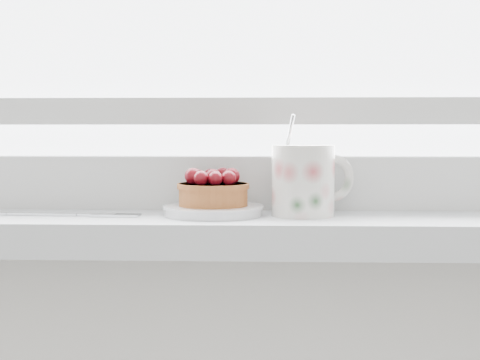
{
  "coord_description": "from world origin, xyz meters",
  "views": [
    {
      "loc": [
        0.02,
        1.07,
        1.04
      ],
      "look_at": [
        -0.01,
        1.88,
        0.98
      ],
      "focal_mm": 50.0,
      "sensor_mm": 36.0,
      "label": 1
    }
  ],
  "objects_px": {
    "saucer": "(213,210)",
    "fork": "(65,214)",
    "raspberry_tart": "(213,190)",
    "floral_mug": "(305,179)"
  },
  "relations": [
    {
      "from": "saucer",
      "to": "floral_mug",
      "type": "relative_size",
      "value": 1.0
    },
    {
      "from": "fork",
      "to": "saucer",
      "type": "bearing_deg",
      "value": 3.63
    },
    {
      "from": "floral_mug",
      "to": "saucer",
      "type": "bearing_deg",
      "value": -179.19
    },
    {
      "from": "raspberry_tart",
      "to": "floral_mug",
      "type": "xyz_separation_m",
      "value": [
        0.11,
        0.0,
        0.01
      ]
    },
    {
      "from": "saucer",
      "to": "fork",
      "type": "relative_size",
      "value": 0.67
    },
    {
      "from": "saucer",
      "to": "fork",
      "type": "height_order",
      "value": "saucer"
    },
    {
      "from": "raspberry_tart",
      "to": "fork",
      "type": "xyz_separation_m",
      "value": [
        -0.18,
        -0.01,
        -0.03
      ]
    },
    {
      "from": "saucer",
      "to": "raspberry_tart",
      "type": "height_order",
      "value": "raspberry_tart"
    },
    {
      "from": "raspberry_tart",
      "to": "fork",
      "type": "distance_m",
      "value": 0.18
    },
    {
      "from": "saucer",
      "to": "fork",
      "type": "distance_m",
      "value": 0.18
    }
  ]
}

